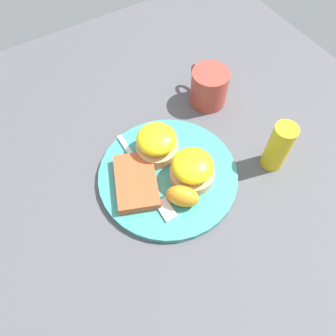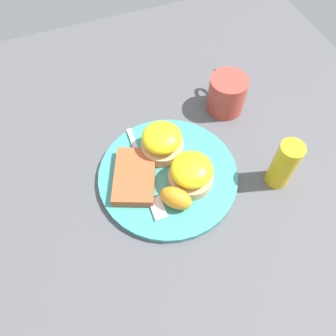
% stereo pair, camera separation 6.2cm
% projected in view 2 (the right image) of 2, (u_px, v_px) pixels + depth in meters
% --- Properties ---
extents(ground_plane, '(1.10, 1.10, 0.00)m').
position_uv_depth(ground_plane, '(168.00, 177.00, 0.65)').
color(ground_plane, '#4C4C51').
extents(plate, '(0.27, 0.27, 0.01)m').
position_uv_depth(plate, '(168.00, 175.00, 0.65)').
color(plate, teal).
rests_on(plate, ground_plane).
extents(sandwich_benedict_left, '(0.09, 0.09, 0.06)m').
position_uv_depth(sandwich_benedict_left, '(191.00, 173.00, 0.60)').
color(sandwich_benedict_left, tan).
rests_on(sandwich_benedict_left, plate).
extents(sandwich_benedict_right, '(0.09, 0.09, 0.06)m').
position_uv_depth(sandwich_benedict_right, '(162.00, 141.00, 0.64)').
color(sandwich_benedict_right, tan).
rests_on(sandwich_benedict_right, plate).
extents(hashbrown_patty, '(0.14, 0.12, 0.02)m').
position_uv_depth(hashbrown_patty, '(135.00, 176.00, 0.62)').
color(hashbrown_patty, '#AD4F2C').
rests_on(hashbrown_patty, plate).
extents(orange_wedge, '(0.07, 0.07, 0.04)m').
position_uv_depth(orange_wedge, '(176.00, 198.00, 0.59)').
color(orange_wedge, orange).
rests_on(orange_wedge, plate).
extents(fork, '(0.22, 0.03, 0.00)m').
position_uv_depth(fork, '(146.00, 177.00, 0.63)').
color(fork, silver).
rests_on(fork, plate).
extents(cup, '(0.11, 0.08, 0.08)m').
position_uv_depth(cup, '(227.00, 94.00, 0.71)').
color(cup, '#B23D33').
rests_on(cup, ground_plane).
extents(condiment_bottle, '(0.04, 0.04, 0.11)m').
position_uv_depth(condiment_bottle, '(284.00, 165.00, 0.60)').
color(condiment_bottle, gold).
rests_on(condiment_bottle, ground_plane).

